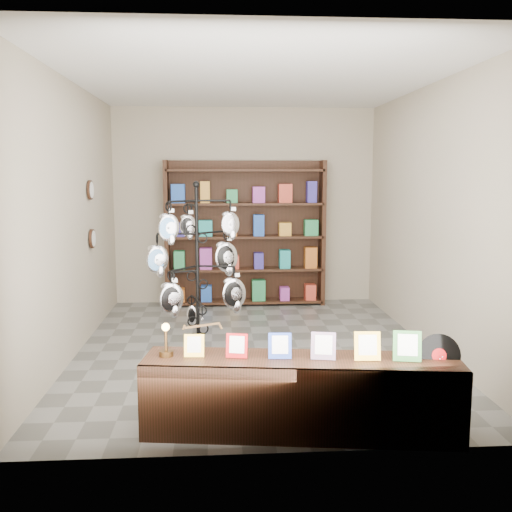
% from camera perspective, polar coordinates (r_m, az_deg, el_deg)
% --- Properties ---
extents(ground, '(5.00, 5.00, 0.00)m').
position_cam_1_polar(ground, '(6.65, -0.11, -9.23)').
color(ground, slate).
rests_on(ground, ground).
extents(room_envelope, '(5.00, 5.00, 5.00)m').
position_cam_1_polar(room_envelope, '(6.35, -0.11, 6.92)').
color(room_envelope, '#AC9D8B').
rests_on(room_envelope, ground).
extents(display_tree, '(1.04, 1.04, 1.93)m').
position_cam_1_polar(display_tree, '(5.50, -5.90, -1.05)').
color(display_tree, black).
rests_on(display_tree, ground).
extents(front_shelf, '(2.46, 0.80, 0.86)m').
position_cam_1_polar(front_shelf, '(4.53, 4.53, -13.73)').
color(front_shelf, black).
rests_on(front_shelf, ground).
extents(back_shelving, '(2.42, 0.36, 2.20)m').
position_cam_1_polar(back_shelving, '(8.70, -1.08, 1.82)').
color(back_shelving, black).
rests_on(back_shelving, ground).
extents(wall_clocks, '(0.03, 0.24, 0.84)m').
position_cam_1_polar(wall_clocks, '(7.32, -16.14, 4.01)').
color(wall_clocks, black).
rests_on(wall_clocks, ground).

